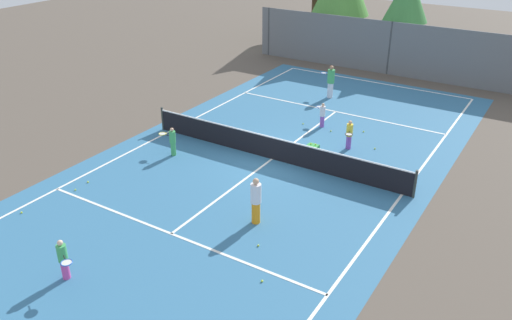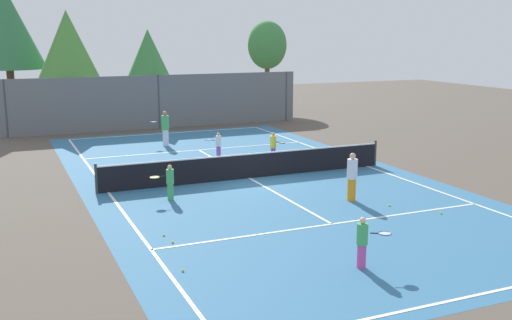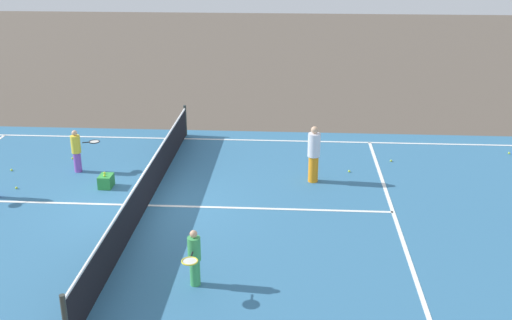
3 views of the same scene
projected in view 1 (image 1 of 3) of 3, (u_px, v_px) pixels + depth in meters
The scene contains 20 objects.
ground_plane at pixel (272, 159), 21.61m from camera, with size 80.00×80.00×0.00m, color brown.
court_surface at pixel (272, 159), 21.61m from camera, with size 13.00×25.00×0.01m.
tennis_net at pixel (272, 148), 21.38m from camera, with size 11.90×0.10×1.10m.
perimeter_fence at pixel (389, 48), 31.53m from camera, with size 18.00×0.12×3.20m.
player_0 at pixel (322, 114), 24.46m from camera, with size 0.72×0.74×1.18m.
player_1 at pixel (172, 141), 21.68m from camera, with size 0.83×0.33×1.24m.
player_2 at pixel (256, 200), 16.98m from camera, with size 0.35×0.35×1.66m.
player_3 at pixel (63, 259), 14.48m from camera, with size 0.84×0.60×1.29m.
player_4 at pixel (331, 81), 28.00m from camera, with size 0.95×0.64×1.78m.
player_5 at pixel (349, 134), 22.21m from camera, with size 0.53×0.86×1.30m.
ball_crate at pixel (313, 149), 22.08m from camera, with size 0.48×0.36×0.43m.
tennis_ball_0 at pixel (375, 149), 22.45m from camera, with size 0.07×0.07×0.07m, color #CCE533.
tennis_ball_1 at pixel (258, 245), 16.13m from camera, with size 0.07×0.07×0.07m, color #CCE533.
tennis_ball_2 at pixel (22, 213), 17.84m from camera, with size 0.07×0.07×0.07m, color #CCE533.
tennis_ball_3 at pixel (75, 190), 19.24m from camera, with size 0.07×0.07×0.07m, color #CCE533.
tennis_ball_4 at pixel (262, 281), 14.62m from camera, with size 0.07×0.07×0.07m, color #CCE533.
tennis_ball_5 at pixel (364, 132), 24.10m from camera, with size 0.07×0.07×0.07m, color #CCE533.
tennis_ball_6 at pixel (303, 124), 24.95m from camera, with size 0.07×0.07×0.07m, color #CCE533.
tennis_ball_7 at pixel (331, 131), 24.17m from camera, with size 0.07×0.07×0.07m, color #CCE533.
tennis_ball_9 at pixel (88, 182), 19.78m from camera, with size 0.07×0.07×0.07m, color #CCE533.
Camera 1 is at (9.69, -16.78, 9.59)m, focal length 36.61 mm.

